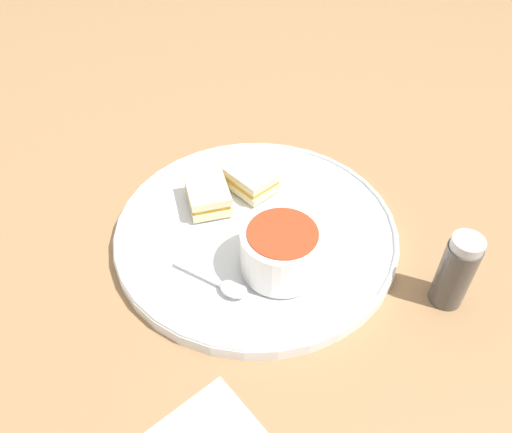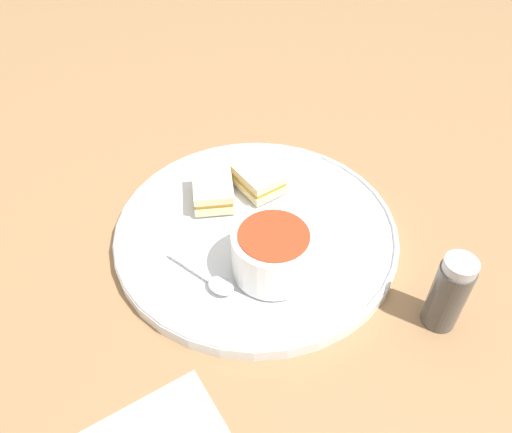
{
  "view_description": "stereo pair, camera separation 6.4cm",
  "coord_description": "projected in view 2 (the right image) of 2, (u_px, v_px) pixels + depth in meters",
  "views": [
    {
      "loc": [
        0.2,
        -0.41,
        0.48
      ],
      "look_at": [
        0.0,
        0.0,
        0.04
      ],
      "focal_mm": 35.0,
      "sensor_mm": 36.0,
      "label": 1
    },
    {
      "loc": [
        0.26,
        -0.38,
        0.48
      ],
      "look_at": [
        0.0,
        0.0,
        0.04
      ],
      "focal_mm": 35.0,
      "sensor_mm": 36.0,
      "label": 2
    }
  ],
  "objects": [
    {
      "name": "salt_shaker",
      "position": [
        449.0,
        293.0,
        0.54
      ],
      "size": [
        0.04,
        0.04,
        0.1
      ],
      "color": "#4C4742",
      "rests_on": "ground_plane"
    },
    {
      "name": "plate",
      "position": [
        256.0,
        231.0,
        0.66
      ],
      "size": [
        0.37,
        0.37,
        0.02
      ],
      "color": "white",
      "rests_on": "ground_plane"
    },
    {
      "name": "ground_plane",
      "position": [
        256.0,
        236.0,
        0.66
      ],
      "size": [
        2.4,
        2.4,
        0.0
      ],
      "primitive_type": "plane",
      "color": "#9E754C"
    },
    {
      "name": "sandwich_half_far",
      "position": [
        213.0,
        191.0,
        0.68
      ],
      "size": [
        0.09,
        0.09,
        0.03
      ],
      "rotation": [
        0.0,
        0.0,
        2.29
      ],
      "color": "beige",
      "rests_on": "plate"
    },
    {
      "name": "sandwich_half_near",
      "position": [
        259.0,
        178.0,
        0.69
      ],
      "size": [
        0.08,
        0.07,
        0.03
      ],
      "rotation": [
        0.0,
        0.0,
        2.78
      ],
      "color": "beige",
      "rests_on": "plate"
    },
    {
      "name": "spoon",
      "position": [
        216.0,
        283.0,
        0.58
      ],
      "size": [
        0.1,
        0.03,
        0.01
      ],
      "rotation": [
        0.0,
        0.0,
        6.22
      ],
      "color": "silver",
      "rests_on": "plate"
    },
    {
      "name": "soup_bowl",
      "position": [
        273.0,
        252.0,
        0.58
      ],
      "size": [
        0.1,
        0.1,
        0.06
      ],
      "color": "white",
      "rests_on": "plate"
    }
  ]
}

